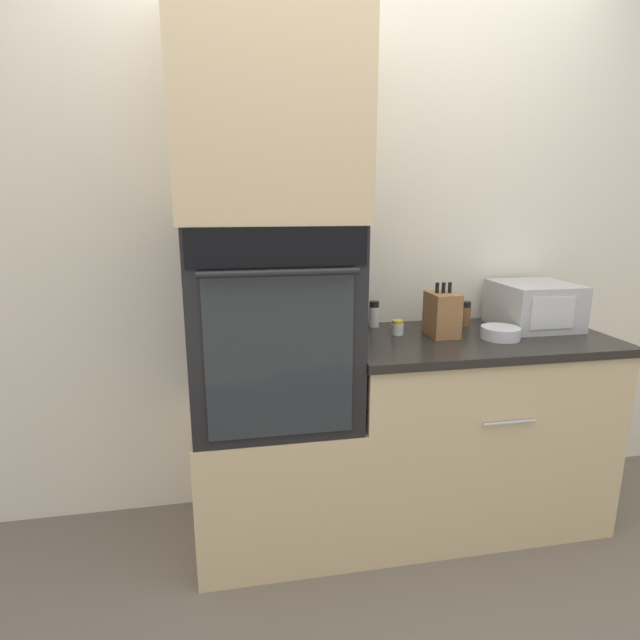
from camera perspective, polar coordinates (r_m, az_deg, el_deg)
ground_plane at (r=2.23m, az=5.25°, el=-26.66°), size 12.00×12.00×0.00m
wall_back at (r=2.33m, az=1.69°, el=8.86°), size 8.00×0.05×2.50m
oven_cabinet_base at (r=2.26m, az=-5.09°, el=-17.13°), size 0.65×0.60×0.58m
wall_oven at (r=2.00m, az=-5.49°, el=-0.18°), size 0.63×0.64×0.78m
oven_cabinet_upper at (r=1.97m, az=-6.07°, el=23.41°), size 0.65×0.60×0.85m
counter_unit at (r=2.42m, az=16.65°, el=-11.60°), size 1.14×0.63×0.87m
microwave at (r=2.50m, az=23.23°, el=1.58°), size 0.33×0.34×0.21m
knife_block at (r=2.21m, az=13.77°, el=0.66°), size 0.11×0.16×0.23m
bowl at (r=2.25m, az=19.92°, el=-1.39°), size 0.16×0.16×0.05m
condiment_jar_near at (r=2.20m, az=8.85°, el=-0.86°), size 0.05×0.05×0.06m
condiment_jar_mid at (r=2.43m, az=16.30°, el=0.67°), size 0.05×0.05×0.11m
condiment_jar_far at (r=2.32m, az=6.19°, el=0.65°), size 0.05×0.05×0.12m
condiment_jar_back at (r=2.37m, az=14.17°, el=0.08°), size 0.05×0.05×0.08m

